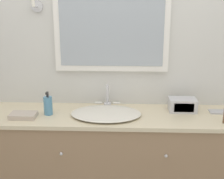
% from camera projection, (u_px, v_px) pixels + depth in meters
% --- Properties ---
extents(wall_back, '(8.00, 0.18, 2.55)m').
position_uv_depth(wall_back, '(116.00, 53.00, 2.54)').
color(wall_back, silver).
rests_on(wall_back, ground_plane).
extents(vanity_counter, '(2.13, 0.51, 0.86)m').
position_uv_depth(vanity_counter, '(114.00, 164.00, 2.52)').
color(vanity_counter, '#937556').
rests_on(vanity_counter, ground_plane).
extents(sink_basin, '(0.53, 0.42, 0.19)m').
position_uv_depth(sink_basin, '(106.00, 113.00, 2.37)').
color(sink_basin, silver).
rests_on(sink_basin, vanity_counter).
extents(soap_bottle, '(0.07, 0.07, 0.18)m').
position_uv_depth(soap_bottle, '(48.00, 105.00, 2.37)').
color(soap_bottle, teal).
rests_on(soap_bottle, vanity_counter).
extents(appliance_box, '(0.21, 0.14, 0.10)m').
position_uv_depth(appliance_box, '(183.00, 105.00, 2.45)').
color(appliance_box, '#BCBCC1').
rests_on(appliance_box, vanity_counter).
extents(hand_towel_near_sink, '(0.19, 0.13, 0.04)m').
position_uv_depth(hand_towel_near_sink, '(23.00, 115.00, 2.33)').
color(hand_towel_near_sink, '#B7A899').
rests_on(hand_towel_near_sink, vanity_counter).
extents(metal_tray, '(0.19, 0.09, 0.01)m').
position_uv_depth(metal_tray, '(221.00, 112.00, 2.43)').
color(metal_tray, '#ADADB2').
rests_on(metal_tray, vanity_counter).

